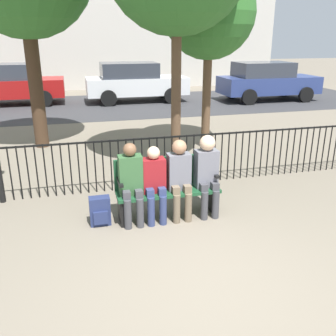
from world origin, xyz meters
TOP-DOWN VIEW (x-y plane):
  - ground_plane at (0.00, 0.00)m, footprint 80.00×80.00m
  - park_bench at (0.00, 1.93)m, footprint 1.57×0.45m
  - seated_person_0 at (-0.57, 1.80)m, footprint 0.34×0.39m
  - seated_person_1 at (-0.22, 1.80)m, footprint 0.34×0.39m
  - seated_person_2 at (0.17, 1.80)m, footprint 0.34×0.39m
  - seated_person_3 at (0.60, 1.80)m, footprint 0.34×0.39m
  - backpack at (-1.03, 1.85)m, footprint 0.30×0.21m
  - fence_railing at (-0.02, 3.11)m, footprint 9.01×0.03m
  - tree_2 at (1.89, 5.42)m, footprint 2.11×2.11m
  - street_surface at (0.00, 12.00)m, footprint 24.00×6.00m
  - parked_car_0 at (6.89, 11.58)m, footprint 4.20×1.94m
  - parked_car_1 at (-3.75, 13.22)m, footprint 4.20×1.94m
  - parked_car_2 at (1.34, 12.70)m, footprint 4.20×1.94m

SIDE VIEW (x-z plane):
  - ground_plane at x=0.00m, z-range 0.00..0.00m
  - street_surface at x=0.00m, z-range 0.00..0.01m
  - backpack at x=-1.03m, z-range 0.00..0.43m
  - park_bench at x=0.00m, z-range 0.03..0.95m
  - fence_railing at x=-0.02m, z-range 0.08..1.03m
  - seated_person_1 at x=-0.22m, z-range 0.07..1.22m
  - seated_person_0 at x=-0.57m, z-range 0.07..1.30m
  - seated_person_2 at x=0.17m, z-range 0.08..1.30m
  - seated_person_3 at x=0.60m, z-range 0.09..1.35m
  - parked_car_0 at x=6.89m, z-range 0.03..1.65m
  - parked_car_1 at x=-3.75m, z-range 0.03..1.65m
  - parked_car_2 at x=1.34m, z-range 0.03..1.65m
  - tree_2 at x=1.89m, z-range 1.03..5.25m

